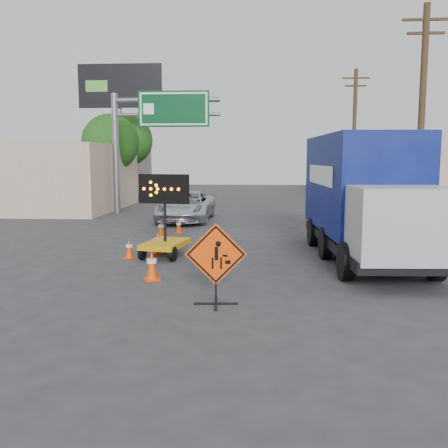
# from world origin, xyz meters

# --- Properties ---
(ground) EXTENTS (100.00, 100.00, 0.00)m
(ground) POSITION_xyz_m (0.00, 0.00, 0.00)
(ground) COLOR #2D2D30
(ground) RESTS_ON ground
(curb_right) EXTENTS (0.40, 60.00, 0.12)m
(curb_right) POSITION_xyz_m (7.20, 15.00, 0.06)
(curb_right) COLOR gray
(curb_right) RESTS_ON ground
(sidewalk_right) EXTENTS (4.00, 60.00, 0.15)m
(sidewalk_right) POSITION_xyz_m (9.50, 15.00, 0.07)
(sidewalk_right) COLOR gray
(sidewalk_right) RESTS_ON ground
(storefront_left_near) EXTENTS (14.00, 10.00, 4.00)m
(storefront_left_near) POSITION_xyz_m (-14.00, 20.00, 2.00)
(storefront_left_near) COLOR #C7AB90
(storefront_left_near) RESTS_ON ground
(storefront_left_far) EXTENTS (12.00, 10.00, 4.40)m
(storefront_left_far) POSITION_xyz_m (-15.00, 34.00, 2.20)
(storefront_left_far) COLOR #A29687
(storefront_left_far) RESTS_ON ground
(building_right_far) EXTENTS (10.00, 14.00, 4.60)m
(building_right_far) POSITION_xyz_m (13.00, 30.00, 2.30)
(building_right_far) COLOR #C7AB90
(building_right_far) RESTS_ON ground
(highway_gantry) EXTENTS (6.18, 0.38, 6.90)m
(highway_gantry) POSITION_xyz_m (-4.43, 17.96, 5.07)
(highway_gantry) COLOR slate
(highway_gantry) RESTS_ON ground
(billboard) EXTENTS (6.10, 0.54, 9.85)m
(billboard) POSITION_xyz_m (-8.35, 25.87, 7.35)
(billboard) COLOR slate
(billboard) RESTS_ON ground
(utility_pole_near) EXTENTS (1.80, 0.26, 9.00)m
(utility_pole_near) POSITION_xyz_m (8.00, 10.00, 4.68)
(utility_pole_near) COLOR #432D1C
(utility_pole_near) RESTS_ON ground
(utility_pole_far) EXTENTS (1.80, 0.26, 9.00)m
(utility_pole_far) POSITION_xyz_m (8.00, 24.00, 4.68)
(utility_pole_far) COLOR #432D1C
(utility_pole_far) RESTS_ON ground
(tree_left_near) EXTENTS (3.71, 3.71, 6.03)m
(tree_left_near) POSITION_xyz_m (-8.00, 22.00, 4.16)
(tree_left_near) COLOR #432D1C
(tree_left_near) RESTS_ON ground
(tree_left_far) EXTENTS (4.10, 4.10, 6.66)m
(tree_left_far) POSITION_xyz_m (-9.00, 30.00, 4.60)
(tree_left_far) COLOR #432D1C
(tree_left_far) RESTS_ON ground
(construction_sign) EXTENTS (1.35, 0.96, 1.79)m
(construction_sign) POSITION_xyz_m (0.79, 0.21, 0.94)
(construction_sign) COLOR black
(construction_sign) RESTS_ON ground
(arrow_board) EXTENTS (1.67, 2.05, 2.67)m
(arrow_board) POSITION_xyz_m (-1.30, 5.40, 0.60)
(arrow_board) COLOR #C88F0B
(arrow_board) RESTS_ON ground
(pickup_truck) EXTENTS (2.57, 5.46, 1.51)m
(pickup_truck) POSITION_xyz_m (-1.99, 14.66, 0.75)
(pickup_truck) COLOR silver
(pickup_truck) RESTS_ON ground
(box_truck) EXTENTS (2.97, 8.31, 3.89)m
(box_truck) POSITION_xyz_m (4.99, 5.47, 1.76)
(box_truck) COLOR black
(box_truck) RESTS_ON ground
(cone_a) EXTENTS (0.53, 0.53, 0.79)m
(cone_a) POSITION_xyz_m (-1.07, 2.30, 0.40)
(cone_a) COLOR #F14305
(cone_a) RESTS_ON ground
(cone_b) EXTENTS (0.42, 0.42, 0.64)m
(cone_b) POSITION_xyz_m (-2.39, 5.04, 0.32)
(cone_b) COLOR #F14305
(cone_b) RESTS_ON ground
(cone_c) EXTENTS (0.48, 0.48, 0.72)m
(cone_c) POSITION_xyz_m (-1.67, 5.97, 0.36)
(cone_c) COLOR #F14305
(cone_c) RESTS_ON ground
(cone_d) EXTENTS (0.43, 0.43, 0.72)m
(cone_d) POSITION_xyz_m (-2.22, 9.32, 0.36)
(cone_d) COLOR #F14305
(cone_d) RESTS_ON ground
(cone_e) EXTENTS (0.37, 0.37, 0.64)m
(cone_e) POSITION_xyz_m (-1.67, 10.44, 0.32)
(cone_e) COLOR #F14305
(cone_e) RESTS_ON ground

